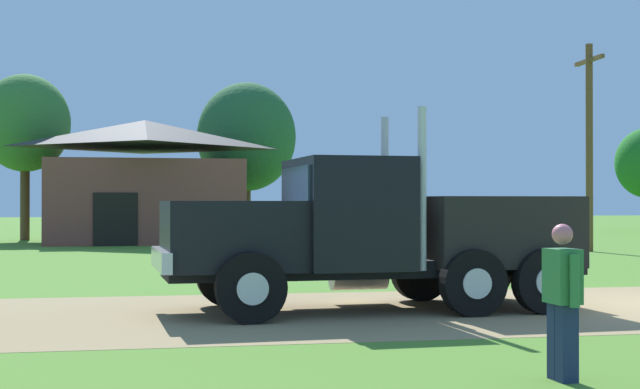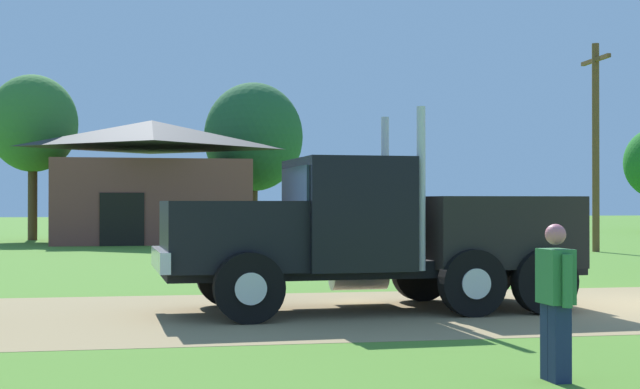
{
  "view_description": "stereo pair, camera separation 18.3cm",
  "coord_description": "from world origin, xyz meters",
  "views": [
    {
      "loc": [
        -8.85,
        -14.72,
        1.81
      ],
      "look_at": [
        -5.84,
        1.0,
        1.94
      ],
      "focal_mm": 51.56,
      "sensor_mm": 36.0,
      "label": 1
    },
    {
      "loc": [
        -8.67,
        -14.75,
        1.81
      ],
      "look_at": [
        -5.84,
        1.0,
        1.94
      ],
      "focal_mm": 51.56,
      "sensor_mm": 36.0,
      "label": 2
    }
  ],
  "objects": [
    {
      "name": "utility_pole_near",
      "position": [
        7.14,
        16.38,
        4.05
      ],
      "size": [
        0.26,
        2.2,
        7.6
      ],
      "color": "brown",
      "rests_on": "ground_plane"
    },
    {
      "name": "tree_mid",
      "position": [
        -3.7,
        32.33,
        5.16
      ],
      "size": [
        5.08,
        5.08,
        7.97
      ],
      "color": "#513823",
      "rests_on": "ground_plane"
    },
    {
      "name": "shed_building",
      "position": [
        -8.84,
        27.54,
        2.67
      ],
      "size": [
        8.9,
        7.78,
        5.52
      ],
      "color": "brown",
      "rests_on": "ground_plane"
    },
    {
      "name": "truck_foreground_white",
      "position": [
        -5.08,
        0.2,
        1.25
      ],
      "size": [
        7.22,
        3.05,
        3.33
      ],
      "color": "black",
      "rests_on": "ground_plane"
    },
    {
      "name": "tree_left",
      "position": [
        -14.43,
        30.67,
        5.54
      ],
      "size": [
        4.22,
        4.22,
        7.89
      ],
      "color": "#513823",
      "rests_on": "ground_plane"
    },
    {
      "name": "visitor_walking_mid",
      "position": [
        -4.69,
        -6.05,
        0.84
      ],
      "size": [
        0.28,
        0.58,
        1.59
      ],
      "color": "#33723F",
      "rests_on": "ground_plane"
    }
  ]
}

